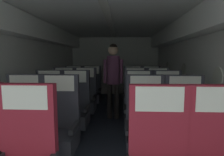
# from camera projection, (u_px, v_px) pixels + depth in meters

# --- Properties ---
(ground) EXTENTS (3.41, 7.26, 0.02)m
(ground) POSITION_uv_depth(u_px,v_px,m) (108.00, 131.00, 3.37)
(ground) COLOR #2D3342
(fuselage_shell) EXTENTS (3.29, 6.91, 2.14)m
(fuselage_shell) POSITION_uv_depth(u_px,v_px,m) (109.00, 48.00, 3.45)
(fuselage_shell) COLOR silver
(fuselage_shell) RESTS_ON ground
(seat_b_left_window) EXTENTS (0.50, 0.46, 1.14)m
(seat_b_left_window) POSITION_uv_depth(u_px,v_px,m) (23.00, 127.00, 2.31)
(seat_b_left_window) COLOR #38383D
(seat_b_left_window) RESTS_ON ground
(seat_b_left_aisle) EXTENTS (0.50, 0.46, 1.14)m
(seat_b_left_aisle) POSITION_uv_depth(u_px,v_px,m) (59.00, 128.00, 2.28)
(seat_b_left_aisle) COLOR #38383D
(seat_b_left_aisle) RESTS_ON ground
(seat_b_right_aisle) EXTENTS (0.50, 0.46, 1.14)m
(seat_b_right_aisle) POSITION_uv_depth(u_px,v_px,m) (185.00, 131.00, 2.19)
(seat_b_right_aisle) COLOR #38383D
(seat_b_right_aisle) RESTS_ON ground
(seat_b_right_window) EXTENTS (0.50, 0.46, 1.14)m
(seat_b_right_window) POSITION_uv_depth(u_px,v_px,m) (145.00, 129.00, 2.24)
(seat_b_right_window) COLOR #38383D
(seat_b_right_window) RESTS_ON ground
(seat_c_left_window) EXTENTS (0.50, 0.46, 1.14)m
(seat_c_left_window) POSITION_uv_depth(u_px,v_px,m) (49.00, 109.00, 3.12)
(seat_c_left_window) COLOR #38383D
(seat_c_left_window) RESTS_ON ground
(seat_c_left_aisle) EXTENTS (0.50, 0.46, 1.14)m
(seat_c_left_aisle) POSITION_uv_depth(u_px,v_px,m) (75.00, 109.00, 3.09)
(seat_c_left_aisle) COLOR #38383D
(seat_c_left_aisle) RESTS_ON ground
(seat_c_right_aisle) EXTENTS (0.50, 0.46, 1.14)m
(seat_c_right_aisle) POSITION_uv_depth(u_px,v_px,m) (168.00, 111.00, 3.02)
(seat_c_right_aisle) COLOR #38383D
(seat_c_right_aisle) RESTS_ON ground
(seat_c_right_window) EXTENTS (0.50, 0.46, 1.14)m
(seat_c_right_window) POSITION_uv_depth(u_px,v_px,m) (139.00, 110.00, 3.03)
(seat_c_right_window) COLOR #38383D
(seat_c_right_window) RESTS_ON ground
(seat_d_left_window) EXTENTS (0.50, 0.46, 1.14)m
(seat_d_left_window) POSITION_uv_depth(u_px,v_px,m) (63.00, 98.00, 3.93)
(seat_d_left_window) COLOR #38383D
(seat_d_left_window) RESTS_ON ground
(seat_d_left_aisle) EXTENTS (0.50, 0.46, 1.14)m
(seat_d_left_aisle) POSITION_uv_depth(u_px,v_px,m) (85.00, 99.00, 3.91)
(seat_d_left_aisle) COLOR #38383D
(seat_d_left_aisle) RESTS_ON ground
(seat_d_right_aisle) EXTENTS (0.50, 0.46, 1.14)m
(seat_d_right_aisle) POSITION_uv_depth(u_px,v_px,m) (158.00, 99.00, 3.84)
(seat_d_right_aisle) COLOR #38383D
(seat_d_right_aisle) RESTS_ON ground
(seat_d_right_window) EXTENTS (0.50, 0.46, 1.14)m
(seat_d_right_window) POSITION_uv_depth(u_px,v_px,m) (135.00, 99.00, 3.87)
(seat_d_right_window) COLOR #38383D
(seat_d_right_window) RESTS_ON ground
(seat_e_left_window) EXTENTS (0.50, 0.46, 1.14)m
(seat_e_left_window) POSITION_uv_depth(u_px,v_px,m) (73.00, 91.00, 4.75)
(seat_e_left_window) COLOR #38383D
(seat_e_left_window) RESTS_ON ground
(seat_e_left_aisle) EXTENTS (0.50, 0.46, 1.14)m
(seat_e_left_aisle) POSITION_uv_depth(u_px,v_px,m) (91.00, 91.00, 4.75)
(seat_e_left_aisle) COLOR #38383D
(seat_e_left_aisle) RESTS_ON ground
(seat_e_right_aisle) EXTENTS (0.50, 0.46, 1.14)m
(seat_e_right_aisle) POSITION_uv_depth(u_px,v_px,m) (151.00, 92.00, 4.67)
(seat_e_right_aisle) COLOR #38383D
(seat_e_right_aisle) RESTS_ON ground
(seat_e_right_window) EXTENTS (0.50, 0.46, 1.14)m
(seat_e_right_window) POSITION_uv_depth(u_px,v_px,m) (133.00, 92.00, 4.67)
(seat_e_right_window) COLOR #38383D
(seat_e_right_window) RESTS_ON ground
(flight_attendant) EXTENTS (0.43, 0.28, 1.66)m
(flight_attendant) POSITION_uv_depth(u_px,v_px,m) (113.00, 73.00, 3.95)
(flight_attendant) COLOR black
(flight_attendant) RESTS_ON ground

